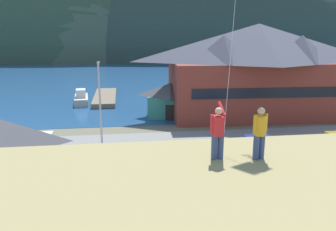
% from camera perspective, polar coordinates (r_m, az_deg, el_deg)
% --- Properties ---
extents(ground_plane, '(600.00, 600.00, 0.00)m').
position_cam_1_polar(ground_plane, '(21.13, 2.09, -14.91)').
color(ground_plane, '#66604C').
extents(parking_lot_pad, '(40.00, 20.00, 0.10)m').
position_cam_1_polar(parking_lot_pad, '(25.54, 0.16, -9.43)').
color(parking_lot_pad, gray).
rests_on(parking_lot_pad, ground).
extents(bay_water, '(360.00, 84.00, 0.03)m').
position_cam_1_polar(bay_water, '(78.93, -5.37, 6.55)').
color(bay_water, navy).
rests_on(bay_water, ground).
extents(far_hill_east_peak, '(119.00, 53.74, 80.17)m').
position_cam_1_polar(far_hill_east_peak, '(135.60, -13.35, 9.35)').
color(far_hill_east_peak, '#334733').
rests_on(far_hill_east_peak, ground).
extents(far_hill_center_saddle, '(114.64, 59.25, 82.73)m').
position_cam_1_polar(far_hill_center_saddle, '(138.19, -12.96, 9.45)').
color(far_hill_center_saddle, '#42513D').
rests_on(far_hill_center_saddle, ground).
extents(far_hill_far_shoulder, '(128.24, 48.43, 75.24)m').
position_cam_1_polar(far_hill_far_shoulder, '(132.13, 6.12, 9.53)').
color(far_hill_far_shoulder, '#2D3D33').
rests_on(far_hill_far_shoulder, ground).
extents(harbor_lodge, '(21.95, 11.50, 10.99)m').
position_cam_1_polar(harbor_lodge, '(42.62, 14.62, 7.73)').
color(harbor_lodge, brown).
rests_on(harbor_lodge, ground).
extents(storage_shed_waterside, '(6.22, 5.25, 4.06)m').
position_cam_1_polar(storage_shed_waterside, '(41.46, 0.31, 2.76)').
color(storage_shed_waterside, '#338475').
rests_on(storage_shed_waterside, ground).
extents(wharf_dock, '(3.20, 12.89, 0.70)m').
position_cam_1_polar(wharf_dock, '(52.62, -10.45, 2.99)').
color(wharf_dock, '#70604C').
rests_on(wharf_dock, ground).
extents(moored_boat_wharfside, '(2.40, 5.95, 2.16)m').
position_cam_1_polar(moored_boat_wharfside, '(50.32, -14.27, 2.72)').
color(moored_boat_wharfside, '#A8A399').
rests_on(moored_boat_wharfside, ground).
extents(parked_car_mid_row_near, '(4.28, 2.21, 1.82)m').
position_cam_1_polar(parked_car_mid_row_near, '(21.96, 6.22, -10.70)').
color(parked_car_mid_row_near, red).
rests_on(parked_car_mid_row_near, parking_lot_pad).
extents(parked_car_mid_row_far, '(4.20, 2.06, 1.82)m').
position_cam_1_polar(parked_car_mid_row_far, '(28.63, 14.66, -5.10)').
color(parked_car_mid_row_far, navy).
rests_on(parked_car_mid_row_far, parking_lot_pad).
extents(parked_car_front_row_red, '(4.25, 2.15, 1.82)m').
position_cam_1_polar(parked_car_front_row_red, '(20.62, -19.38, -13.19)').
color(parked_car_front_row_red, silver).
rests_on(parked_car_front_row_red, parking_lot_pad).
extents(parked_car_front_row_end, '(4.33, 2.33, 1.82)m').
position_cam_1_polar(parked_car_front_row_end, '(25.04, 24.23, -8.73)').
color(parked_car_front_row_end, silver).
rests_on(parked_car_front_row_end, parking_lot_pad).
extents(parking_light_pole, '(0.24, 0.78, 7.58)m').
position_cam_1_polar(parking_light_pole, '(29.39, -11.28, 2.41)').
color(parking_light_pole, '#ADADB2').
rests_on(parking_light_pole, parking_lot_pad).
extents(person_kite_flyer, '(0.52, 0.68, 1.86)m').
position_cam_1_polar(person_kite_flyer, '(11.15, 8.32, -2.61)').
color(person_kite_flyer, '#384770').
rests_on(person_kite_flyer, grassy_hill_foreground).
extents(person_companion, '(0.53, 0.40, 1.74)m').
position_cam_1_polar(person_companion, '(11.44, 15.08, -2.62)').
color(person_companion, '#384770').
rests_on(person_companion, grassy_hill_foreground).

